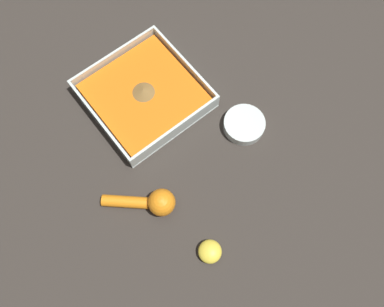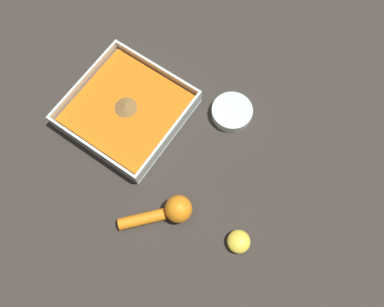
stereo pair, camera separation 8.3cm
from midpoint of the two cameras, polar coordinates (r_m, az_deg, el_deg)
ground_plane at (r=0.91m, az=-10.62°, el=5.37°), size 4.00×4.00×0.00m
square_dish at (r=0.90m, az=-12.49°, el=6.10°), size 0.25×0.25×0.05m
spice_bowl at (r=0.88m, az=3.43°, el=5.93°), size 0.10×0.10×0.03m
lemon_squeezer at (r=0.80m, az=-6.43°, el=-9.19°), size 0.13×0.13×0.06m
lemon_half at (r=0.80m, az=4.14°, el=-13.67°), size 0.05×0.05×0.03m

